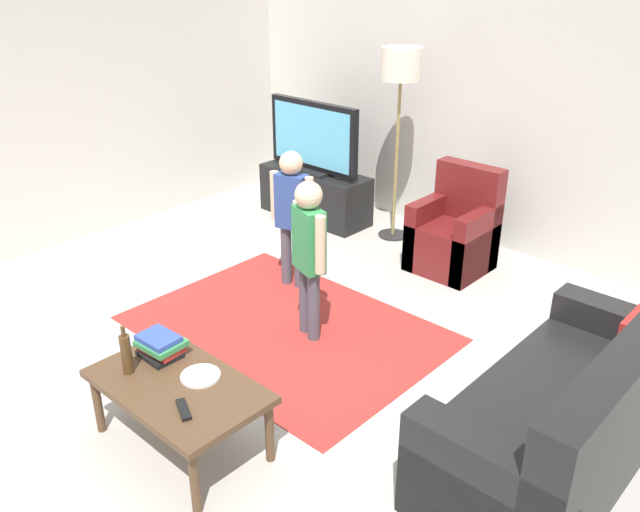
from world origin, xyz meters
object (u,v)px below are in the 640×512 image
floor_lamp (401,75)px  coffee_table (178,390)px  book_stack (160,346)px  tv (313,138)px  bottle (126,353)px  child_near_tv (292,207)px  tv_stand (315,195)px  child_center (309,246)px  armchair (456,235)px  plate (201,376)px  couch (574,420)px  tv_remote (184,409)px

floor_lamp → coffee_table: 3.54m
book_stack → tv: bearing=117.9°
bottle → coffee_table: bearing=23.2°
child_near_tv → coffee_table: bearing=-62.8°
tv_stand → coffee_table: tv_stand is taller
tv_stand → bottle: size_ratio=4.09×
child_center → tv: bearing=132.5°
armchair → book_stack: size_ratio=3.42×
armchair → bottle: size_ratio=3.07×
tv → book_stack: bearing=-62.1°
tv_stand → coffee_table: size_ratio=1.20×
tv → bottle: size_ratio=3.75×
coffee_table → plate: plate is taller
couch → tv_remote: size_ratio=10.59×
floor_lamp → plate: bearing=-72.2°
armchair → child_center: (-0.15, -1.68, 0.41)m
couch → plate: size_ratio=8.18×
plate → child_near_tv: bearing=120.1°
armchair → floor_lamp: floor_lamp is taller
coffee_table → book_stack: (-0.29, 0.10, 0.11)m
child_center → coffee_table: 1.41m
armchair → child_near_tv: bearing=-123.7°
couch → tv: bearing=154.0°
couch → bottle: (-1.93, -1.45, 0.25)m
child_center → bottle: (0.01, -1.46, -0.16)m
tv_stand → tv_remote: tv_stand is taller
couch → bottle: 2.43m
bottle → tv_stand: bearing=116.2°
tv_remote → plate: size_ratio=0.77×
child_center → tv_remote: (0.51, -1.46, -0.27)m
floor_lamp → child_near_tv: (0.01, -1.39, -0.86)m
plate → child_center: bearing=105.4°
tv → floor_lamp: floor_lamp is taller
child_center → tv_stand: bearing=132.2°
armchair → coffee_table: bearing=-87.4°
child_center → tv_remote: size_ratio=6.88×
tv_stand → couch: size_ratio=0.67×
child_center → book_stack: size_ratio=4.45×
couch → floor_lamp: bearing=144.1°
armchair → child_center: bearing=-95.1°
couch → child_center: (-1.94, 0.01, 0.41)m
tv → tv_stand: bearing=90.0°
coffee_table → tv_remote: tv_remote is taller
armchair → child_near_tv: (-0.80, -1.20, 0.39)m
couch → tv_remote: bearing=-134.7°
child_center → book_stack: (-0.01, -1.23, -0.22)m
couch → book_stack: (-1.94, -1.23, 0.19)m
tv → floor_lamp: size_ratio=0.62×
floor_lamp → book_stack: floor_lamp is taller
book_stack → tv_remote: size_ratio=1.55×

